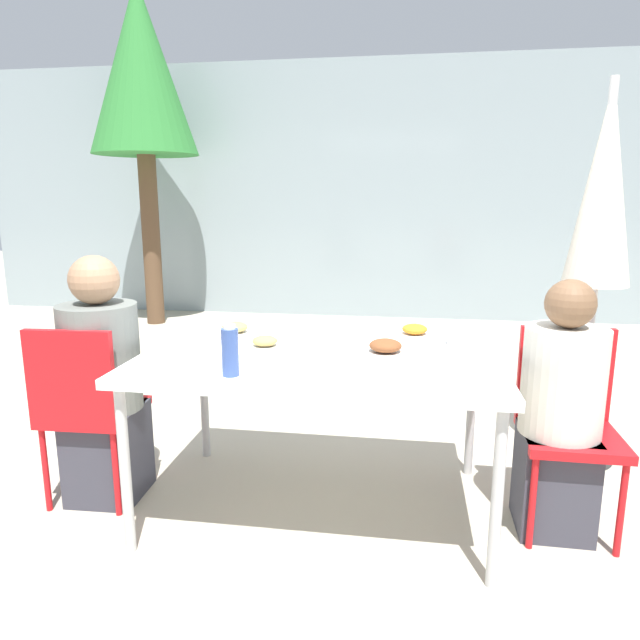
{
  "coord_description": "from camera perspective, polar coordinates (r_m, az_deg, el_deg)",
  "views": [
    {
      "loc": [
        0.37,
        -2.41,
        1.42
      ],
      "look_at": [
        0.0,
        0.0,
        0.9
      ],
      "focal_mm": 32.0,
      "sensor_mm": 36.0,
      "label": 1
    }
  ],
  "objects": [
    {
      "name": "dining_table",
      "position": [
        2.54,
        0.0,
        -4.41
      ],
      "size": [
        1.56,
        1.02,
        0.75
      ],
      "color": "white",
      "rests_on": "ground"
    },
    {
      "name": "ground_plane",
      "position": [
        2.82,
        0.0,
        -18.2
      ],
      "size": [
        24.0,
        24.0,
        0.0
      ],
      "primitive_type": "plane",
      "color": "#B2A893"
    },
    {
      "name": "plate_3",
      "position": [
        2.61,
        -5.53,
        -2.4
      ],
      "size": [
        0.21,
        0.21,
        0.06
      ],
      "color": "white",
      "rests_on": "dining_table"
    },
    {
      "name": "salad_bowl",
      "position": [
        2.28,
        -12.8,
        -4.74
      ],
      "size": [
        0.17,
        0.17,
        0.05
      ],
      "color": "white",
      "rests_on": "dining_table"
    },
    {
      "name": "chair_left",
      "position": [
        2.86,
        -22.45,
        -7.54
      ],
      "size": [
        0.41,
        0.41,
        0.87
      ],
      "rotation": [
        0.0,
        0.0,
        0.04
      ],
      "color": "red",
      "rests_on": "ground"
    },
    {
      "name": "closed_umbrella",
      "position": [
        3.3,
        26.41,
        10.49
      ],
      "size": [
        0.36,
        0.36,
        2.01
      ],
      "color": "#333333",
      "rests_on": "ground"
    },
    {
      "name": "chair_right",
      "position": [
        2.74,
        23.49,
        -8.52
      ],
      "size": [
        0.4,
        0.4,
        0.87
      ],
      "rotation": [
        0.0,
        0.0,
        3.13
      ],
      "color": "red",
      "rests_on": "ground"
    },
    {
      "name": "plate_2",
      "position": [
        2.51,
        6.56,
        -2.9
      ],
      "size": [
        0.26,
        0.26,
        0.07
      ],
      "color": "white",
      "rests_on": "dining_table"
    },
    {
      "name": "person_left",
      "position": [
        2.89,
        -20.88,
        -6.3
      ],
      "size": [
        0.36,
        0.36,
        1.18
      ],
      "rotation": [
        0.0,
        0.0,
        0.04
      ],
      "color": "#383842",
      "rests_on": "ground"
    },
    {
      "name": "tree_behind_left",
      "position": [
        6.93,
        -17.46,
        22.47
      ],
      "size": [
        1.15,
        1.15,
        3.69
      ],
      "color": "brown",
      "rests_on": "ground"
    },
    {
      "name": "plate_0",
      "position": [
        2.89,
        -8.52,
        -1.02
      ],
      "size": [
        0.23,
        0.23,
        0.07
      ],
      "color": "white",
      "rests_on": "dining_table"
    },
    {
      "name": "plate_1",
      "position": [
        2.86,
        9.44,
        -1.21
      ],
      "size": [
        0.22,
        0.22,
        0.06
      ],
      "color": "white",
      "rests_on": "dining_table"
    },
    {
      "name": "drinking_cup",
      "position": [
        2.73,
        13.45,
        -1.5
      ],
      "size": [
        0.08,
        0.08,
        0.09
      ],
      "color": "silver",
      "rests_on": "dining_table"
    },
    {
      "name": "person_right",
      "position": [
        2.65,
        22.86,
        -8.9
      ],
      "size": [
        0.34,
        0.34,
        1.11
      ],
      "rotation": [
        0.0,
        0.0,
        3.13
      ],
      "color": "#383842",
      "rests_on": "ground"
    },
    {
      "name": "bottle",
      "position": [
        2.22,
        -8.98,
        -3.09
      ],
      "size": [
        0.07,
        0.07,
        0.2
      ],
      "color": "#334C8E",
      "rests_on": "dining_table"
    },
    {
      "name": "building_facade",
      "position": [
        7.01,
        5.89,
        12.6
      ],
      "size": [
        10.0,
        0.2,
        3.0
      ],
      "color": "#89999E",
      "rests_on": "ground"
    }
  ]
}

